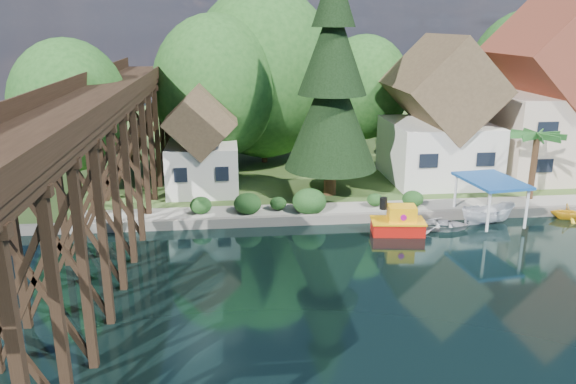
# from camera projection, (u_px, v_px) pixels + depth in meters

# --- Properties ---
(ground) EXTENTS (140.00, 140.00, 0.00)m
(ground) POSITION_uv_depth(u_px,v_px,m) (412.00, 275.00, 28.49)
(ground) COLOR black
(ground) RESTS_ON ground
(bank) EXTENTS (140.00, 52.00, 0.50)m
(bank) POSITION_uv_depth(u_px,v_px,m) (313.00, 139.00, 60.78)
(bank) COLOR #315120
(bank) RESTS_ON ground
(seawall) EXTENTS (60.00, 0.40, 0.62)m
(seawall) POSITION_uv_depth(u_px,v_px,m) (433.00, 215.00, 36.42)
(seawall) COLOR slate
(seawall) RESTS_ON ground
(promenade) EXTENTS (50.00, 2.60, 0.06)m
(promenade) POSITION_uv_depth(u_px,v_px,m) (455.00, 205.00, 37.79)
(promenade) COLOR gray
(promenade) RESTS_ON bank
(trestle_bridge) EXTENTS (4.12, 44.18, 9.30)m
(trestle_bridge) POSITION_uv_depth(u_px,v_px,m) (100.00, 157.00, 30.25)
(trestle_bridge) COLOR black
(trestle_bridge) RESTS_ON ground
(house_left) EXTENTS (7.64, 8.64, 11.02)m
(house_left) POSITION_uv_depth(u_px,v_px,m) (439.00, 120.00, 42.94)
(house_left) COLOR silver
(house_left) RESTS_ON bank
(house_center) EXTENTS (8.65, 9.18, 13.89)m
(house_center) POSITION_uv_depth(u_px,v_px,m) (549.00, 101.00, 43.95)
(house_center) COLOR beige
(house_center) RESTS_ON bank
(shed) EXTENTS (5.09, 5.40, 7.85)m
(shed) POSITION_uv_depth(u_px,v_px,m) (202.00, 146.00, 40.08)
(shed) COLOR silver
(shed) RESTS_ON bank
(bg_trees) EXTENTS (49.90, 13.30, 10.57)m
(bg_trees) POSITION_uv_depth(u_px,v_px,m) (349.00, 86.00, 46.71)
(bg_trees) COLOR #382314
(bg_trees) RESTS_ON bank
(shrubs) EXTENTS (15.76, 2.47, 1.70)m
(shrubs) POSITION_uv_depth(u_px,v_px,m) (300.00, 200.00, 36.48)
(shrubs) COLOR #163D16
(shrubs) RESTS_ON bank
(conifer) EXTENTS (6.47, 6.47, 15.94)m
(conifer) POSITION_uv_depth(u_px,v_px,m) (332.00, 86.00, 38.08)
(conifer) COLOR #382314
(conifer) RESTS_ON bank
(palm_tree) EXTENTS (4.16, 4.16, 4.99)m
(palm_tree) POSITION_uv_depth(u_px,v_px,m) (537.00, 138.00, 37.89)
(palm_tree) COLOR #382314
(palm_tree) RESTS_ON bank
(tugboat) EXTENTS (3.40, 2.15, 2.32)m
(tugboat) POSITION_uv_depth(u_px,v_px,m) (398.00, 222.00, 33.98)
(tugboat) COLOR #AE110B
(tugboat) RESTS_ON ground
(boat_white_a) EXTENTS (3.89, 3.16, 0.71)m
(boat_white_a) POSITION_uv_depth(u_px,v_px,m) (441.00, 223.00, 34.82)
(boat_white_a) COLOR silver
(boat_white_a) RESTS_ON ground
(boat_canopy) EXTENTS (3.80, 4.87, 2.93)m
(boat_canopy) POSITION_uv_depth(u_px,v_px,m) (489.00, 205.00, 35.50)
(boat_canopy) COLOR white
(boat_canopy) RESTS_ON ground
(boat_yellow) EXTENTS (2.62, 2.41, 1.15)m
(boat_yellow) POSITION_uv_depth(u_px,v_px,m) (569.00, 211.00, 36.52)
(boat_yellow) COLOR yellow
(boat_yellow) RESTS_ON ground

